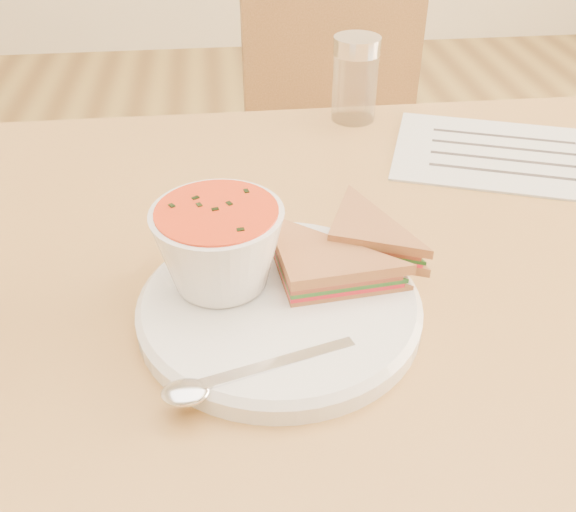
{
  "coord_description": "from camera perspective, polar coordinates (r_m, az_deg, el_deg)",
  "views": [
    {
      "loc": [
        -0.16,
        -0.54,
        1.13
      ],
      "look_at": [
        -0.1,
        -0.09,
        0.8
      ],
      "focal_mm": 40.0,
      "sensor_mm": 36.0,
      "label": 1
    }
  ],
  "objects": [
    {
      "name": "dining_table",
      "position": [
        0.95,
        5.98,
        -17.6
      ],
      "size": [
        1.0,
        0.7,
        0.75
      ],
      "primitive_type": null,
      "color": "brown",
      "rests_on": "floor"
    },
    {
      "name": "condiment_shaker",
      "position": [
        0.93,
        5.98,
        15.36
      ],
      "size": [
        0.08,
        0.08,
        0.12
      ],
      "primitive_type": null,
      "rotation": [
        0.0,
        0.0,
        -0.24
      ],
      "color": "silver",
      "rests_on": "dining_table"
    },
    {
      "name": "paper_menu",
      "position": [
        0.89,
        18.66,
        8.54
      ],
      "size": [
        0.33,
        0.29,
        0.0
      ],
      "primitive_type": null,
      "rotation": [
        0.0,
        0.0,
        -0.35
      ],
      "color": "silver",
      "rests_on": "dining_table"
    },
    {
      "name": "sandwich_half_a",
      "position": [
        0.55,
        0.24,
        -3.76
      ],
      "size": [
        0.12,
        0.12,
        0.03
      ],
      "primitive_type": null,
      "rotation": [
        0.0,
        0.0,
        0.1
      ],
      "color": "#BA7341",
      "rests_on": "plate"
    },
    {
      "name": "spoon",
      "position": [
        0.5,
        -3.04,
        -10.19
      ],
      "size": [
        0.19,
        0.09,
        0.01
      ],
      "primitive_type": null,
      "rotation": [
        0.0,
        0.0,
        0.29
      ],
      "color": "silver",
      "rests_on": "plate"
    },
    {
      "name": "soup_bowl",
      "position": [
        0.57,
        -6.12,
        0.5
      ],
      "size": [
        0.15,
        0.15,
        0.08
      ],
      "primitive_type": null,
      "rotation": [
        0.0,
        0.0,
        -0.38
      ],
      "color": "white",
      "rests_on": "plate"
    },
    {
      "name": "chair_far",
      "position": [
        1.34,
        5.27,
        3.23
      ],
      "size": [
        0.39,
        0.39,
        0.83
      ],
      "primitive_type": null,
      "rotation": [
        0.0,
        0.0,
        3.22
      ],
      "color": "brown",
      "rests_on": "floor"
    },
    {
      "name": "sandwich_half_b",
      "position": [
        0.59,
        3.49,
        0.72
      ],
      "size": [
        0.12,
        0.12,
        0.03
      ],
      "primitive_type": null,
      "rotation": [
        0.0,
        0.0,
        -0.39
      ],
      "color": "#BA7341",
      "rests_on": "plate"
    },
    {
      "name": "plate",
      "position": [
        0.58,
        -0.77,
        -4.61
      ],
      "size": [
        0.32,
        0.32,
        0.02
      ],
      "primitive_type": null,
      "rotation": [
        0.0,
        0.0,
        -0.3
      ],
      "color": "white",
      "rests_on": "dining_table"
    }
  ]
}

